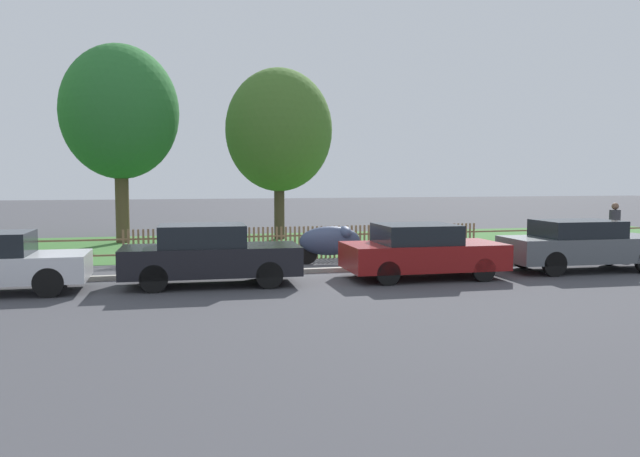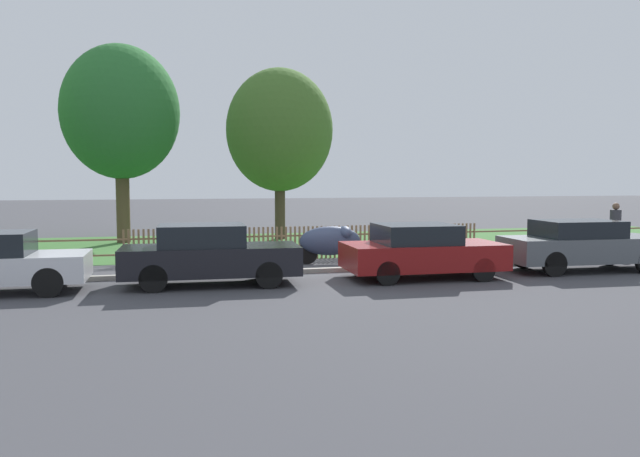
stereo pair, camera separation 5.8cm
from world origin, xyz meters
name	(u,v)px [view 1 (the left image)]	position (x,y,z in m)	size (l,w,h in m)	color
ground_plane	(334,273)	(0.00, 0.00, 0.00)	(120.00, 120.00, 0.00)	#424247
kerb_stone	(334,270)	(0.00, 0.10, 0.06)	(38.10, 0.20, 0.12)	#9E998E
grass_strip	(284,244)	(0.00, 7.40, 0.01)	(38.10, 9.05, 0.01)	#3D7033
park_fence	(310,243)	(0.00, 2.89, 0.51)	(38.10, 0.05, 1.02)	olive
parked_car_black_saloon	(209,255)	(-3.35, -1.19, 0.72)	(4.15, 1.77, 1.43)	black
parked_car_navy_estate	(421,251)	(1.89, -1.36, 0.69)	(3.95, 1.93, 1.36)	maroon
parked_car_red_compact	(582,245)	(6.59, -1.24, 0.71)	(4.39, 1.82, 1.37)	#51565B
covered_motorcycle	(331,241)	(0.38, 1.75, 0.67)	(2.01, 0.70, 1.10)	black
tree_behind_motorcycle	(120,113)	(-5.98, 9.35, 4.99)	(4.44, 4.44, 7.57)	brown
tree_mid_park	(279,130)	(0.16, 9.32, 4.43)	(4.32, 4.32, 6.92)	#473828
pedestrian_near_fence	(614,226)	(9.79, 1.47, 0.96)	(0.43, 0.43, 1.71)	slate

